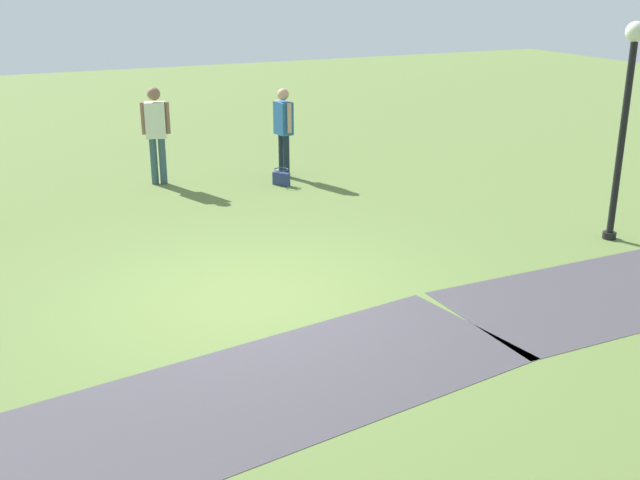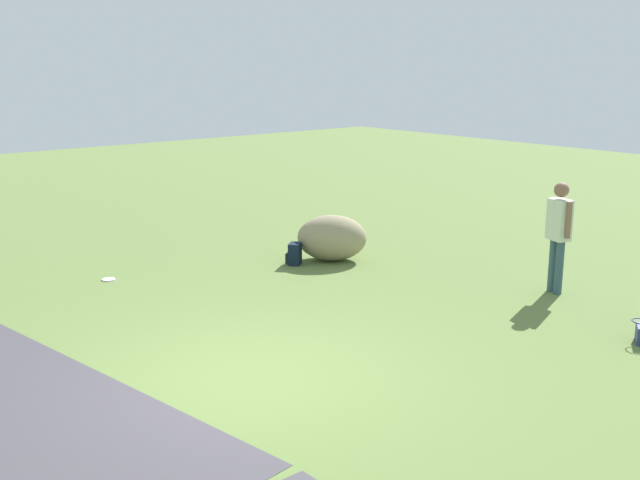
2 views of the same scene
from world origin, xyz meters
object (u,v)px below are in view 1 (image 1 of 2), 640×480
Objects in this scene: lamp_post at (626,107)px; woman_with_handbag at (284,126)px; man_near_boulder at (156,128)px; handbag_on_grass at (281,178)px.

lamp_post is 6.29m from woman_with_handbag.
handbag_on_grass is at bearing 152.50° from man_near_boulder.
lamp_post is 1.85× the size of woman_with_handbag.
handbag_on_grass is at bearing 62.80° from woman_with_handbag.
lamp_post is 6.14m from handbag_on_grass.
handbag_on_grass is (0.30, 0.59, -0.84)m from woman_with_handbag.
man_near_boulder is (5.30, -5.92, -0.90)m from lamp_post.
woman_with_handbag reaches higher than handbag_on_grass.
lamp_post reaches higher than man_near_boulder.
man_near_boulder is at bearing -11.28° from woman_with_handbag.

